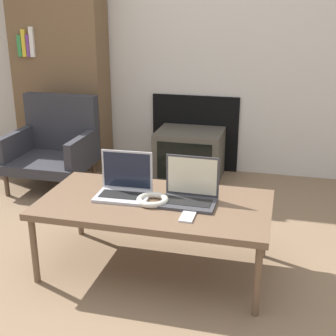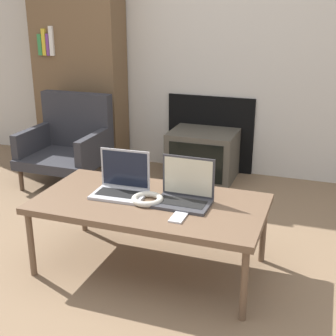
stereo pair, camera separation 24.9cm
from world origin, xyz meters
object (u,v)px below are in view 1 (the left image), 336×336
at_px(laptop_right, 190,192).
at_px(phone, 188,217).
at_px(laptop_left, 124,185).
at_px(headphones, 153,200).
at_px(armchair, 55,143).
at_px(tv, 190,154).

bearing_deg(laptop_right, phone, -80.54).
height_order(laptop_left, headphones, laptop_left).
distance_m(laptop_left, headphones, 0.20).
relative_size(phone, armchair, 0.17).
distance_m(laptop_right, phone, 0.21).
relative_size(laptop_left, phone, 2.43).
height_order(phone, tv, phone).
bearing_deg(armchair, tv, 22.00).
distance_m(headphones, tv, 1.57).
bearing_deg(laptop_right, headphones, -160.16).
distance_m(tv, armchair, 1.14).
relative_size(laptop_right, tv, 0.54).
height_order(laptop_right, phone, laptop_right).
height_order(laptop_right, armchair, armchair).
bearing_deg(armchair, headphones, -44.28).
distance_m(phone, tv, 1.73).
height_order(laptop_left, tv, laptop_left).
height_order(laptop_left, armchair, armchair).
bearing_deg(headphones, phone, -31.00).
xyz_separation_m(laptop_right, headphones, (-0.19, -0.07, -0.04)).
bearing_deg(laptop_left, headphones, -21.89).
bearing_deg(laptop_right, tv, 102.57).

